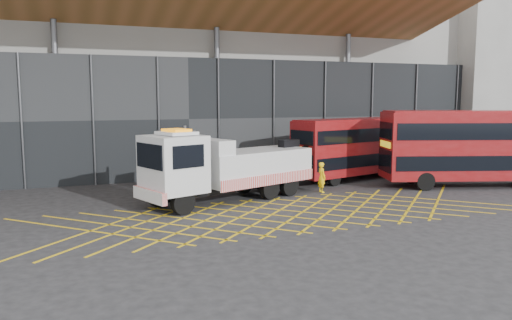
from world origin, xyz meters
name	(u,v)px	position (x,y,z in m)	size (l,w,h in m)	color
ground_plane	(205,221)	(0.00, 0.00, 0.00)	(120.00, 120.00, 0.00)	#252527
road_markings	(287,213)	(4.00, 0.00, 0.01)	(24.76, 7.16, 0.01)	yellow
construction_building	(166,51)	(1.92, 18.40, 8.98)	(55.00, 23.97, 18.00)	gray
east_building	(490,48)	(32.00, 16.00, 10.00)	(15.00, 12.00, 20.00)	gray
recovery_truck	(225,167)	(2.10, 3.65, 1.84)	(11.24, 5.88, 3.99)	black
bus_towed	(358,146)	(12.48, 7.49, 2.24)	(10.15, 4.88, 4.04)	maroon
bus_second	(478,145)	(17.74, 2.46, 2.57)	(11.60, 5.97, 4.63)	maroon
worker	(322,177)	(8.01, 4.11, 0.87)	(0.64, 0.42, 1.75)	yellow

